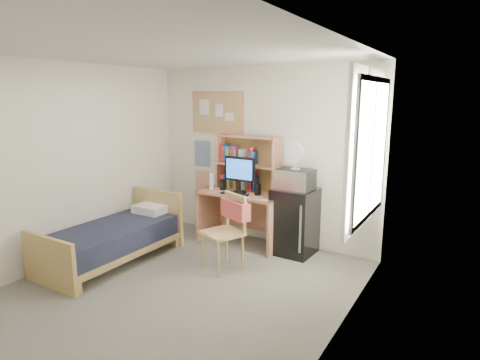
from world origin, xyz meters
The scene contains 25 objects.
floor centered at (0.00, 0.00, -0.01)m, with size 3.60×4.20×0.02m, color gray.
ceiling centered at (0.00, 0.00, 2.60)m, with size 3.60×4.20×0.02m, color silver.
wall_back centered at (0.00, 2.10, 1.30)m, with size 3.60×0.04×2.60m, color white.
wall_left centered at (-1.80, 0.00, 1.30)m, with size 0.04×4.20×2.60m, color white.
wall_right centered at (1.80, 0.00, 1.30)m, with size 0.04×4.20×2.60m, color white.
window_unit centered at (1.75, 1.20, 1.60)m, with size 0.10×1.40×1.70m, color white.
curtain_left centered at (1.72, 0.80, 1.60)m, with size 0.04×0.55×1.70m, color silver.
curtain_right centered at (1.72, 1.60, 1.60)m, with size 0.04×0.55×1.70m, color silver.
bulletin_board centered at (-0.78, 2.08, 1.92)m, with size 0.94×0.03×0.64m, color tan.
poster_wave centered at (-1.10, 2.09, 1.25)m, with size 0.30×0.01×0.42m, color navy.
poster_japan centered at (-1.10, 2.09, 0.78)m, with size 0.28×0.01×0.36m, color #D54425.
desk centered at (-0.15, 1.76, 0.39)m, with size 1.26×0.63×0.79m, color tan.
desk_chair centered at (0.12, 0.84, 0.49)m, with size 0.49×0.49×0.97m, color tan.
mini_fridge centered at (0.68, 1.81, 0.46)m, with size 0.54×0.54×0.92m, color black.
bed centered at (-1.28, 0.29, 0.24)m, with size 0.88×1.76×0.49m, color black.
hutch centered at (-0.14, 1.91, 1.20)m, with size 0.99×0.25×0.81m, color tan.
monitor centered at (-0.15, 1.70, 1.05)m, with size 0.50×0.04×0.53m, color black.
keyboard centered at (-0.15, 1.56, 0.80)m, with size 0.41×0.13×0.02m, color black.
speaker_left centered at (-0.45, 1.71, 0.87)m, with size 0.07×0.07×0.16m, color black.
speaker_right centered at (0.15, 1.69, 0.87)m, with size 0.06×0.06×0.16m, color black.
water_bottle centered at (-0.63, 1.68, 0.90)m, with size 0.07×0.07×0.23m, color white.
hoodie centered at (0.20, 1.02, 0.75)m, with size 0.47×0.14×0.23m, color #D04F4F.
microwave centered at (0.68, 1.79, 1.06)m, with size 0.47×0.36×0.27m, color silver.
desk_fan centered at (0.68, 1.79, 1.36)m, with size 0.26×0.26×0.33m, color white.
pillow centered at (-1.28, 1.04, 0.54)m, with size 0.47×0.33×0.11m, color white.
Camera 1 is at (2.77, -3.15, 2.14)m, focal length 30.00 mm.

